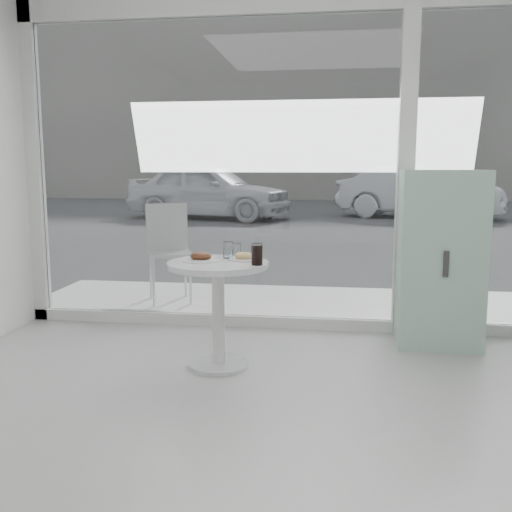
# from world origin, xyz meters

# --- Properties ---
(storefront) EXTENTS (5.00, 0.14, 3.00)m
(storefront) POSITION_xyz_m (0.07, 3.00, 1.71)
(storefront) COLOR silver
(storefront) RESTS_ON ground
(main_table) EXTENTS (0.72, 0.72, 0.77)m
(main_table) POSITION_xyz_m (-0.50, 1.90, 0.55)
(main_table) COLOR silver
(main_table) RESTS_ON ground
(patio_deck) EXTENTS (5.60, 1.60, 0.05)m
(patio_deck) POSITION_xyz_m (0.00, 3.80, 0.03)
(patio_deck) COLOR beige
(patio_deck) RESTS_ON ground
(street) EXTENTS (40.00, 24.00, 0.00)m
(street) POSITION_xyz_m (0.00, 16.00, -0.00)
(street) COLOR #383838
(street) RESTS_ON ground
(far_building) EXTENTS (40.00, 2.00, 8.00)m
(far_building) POSITION_xyz_m (0.00, 25.00, 4.00)
(far_building) COLOR gray
(far_building) RESTS_ON ground
(mint_cabinet) EXTENTS (0.66, 0.46, 1.41)m
(mint_cabinet) POSITION_xyz_m (1.16, 2.65, 0.71)
(mint_cabinet) COLOR #96BFAA
(mint_cabinet) RESTS_ON ground
(patio_chair) EXTENTS (0.57, 0.57, 1.01)m
(patio_chair) POSITION_xyz_m (-1.40, 3.73, 0.62)
(patio_chair) COLOR silver
(patio_chair) RESTS_ON patio_deck
(car_white) EXTENTS (4.97, 2.91, 1.59)m
(car_white) POSITION_xyz_m (-3.24, 13.93, 0.79)
(car_white) COLOR silver
(car_white) RESTS_ON street
(car_silver) EXTENTS (4.89, 2.90, 1.52)m
(car_silver) POSITION_xyz_m (2.75, 14.95, 0.76)
(car_silver) COLOR #ABAEB3
(car_silver) RESTS_ON street
(plate_fritter) EXTENTS (0.25, 0.25, 0.07)m
(plate_fritter) POSITION_xyz_m (-0.62, 1.90, 0.80)
(plate_fritter) COLOR silver
(plate_fritter) RESTS_ON main_table
(plate_donut) EXTENTS (0.22, 0.22, 0.05)m
(plate_donut) POSITION_xyz_m (-0.33, 2.00, 0.79)
(plate_donut) COLOR silver
(plate_donut) RESTS_ON main_table
(water_tumbler_a) EXTENTS (0.07, 0.07, 0.12)m
(water_tumbler_a) POSITION_xyz_m (-0.46, 2.10, 0.82)
(water_tumbler_a) COLOR white
(water_tumbler_a) RESTS_ON main_table
(water_tumbler_b) EXTENTS (0.07, 0.07, 0.11)m
(water_tumbler_b) POSITION_xyz_m (-0.40, 2.10, 0.82)
(water_tumbler_b) COLOR white
(water_tumbler_b) RESTS_ON main_table
(cola_glass) EXTENTS (0.08, 0.08, 0.15)m
(cola_glass) POSITION_xyz_m (-0.21, 1.82, 0.84)
(cola_glass) COLOR white
(cola_glass) RESTS_ON main_table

